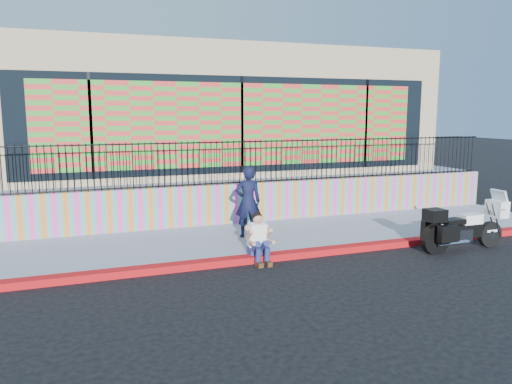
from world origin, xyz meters
name	(u,v)px	position (x,y,z in m)	size (l,w,h in m)	color
ground	(301,257)	(0.00, 0.00, 0.00)	(90.00, 90.00, 0.00)	black
red_curb	(301,254)	(0.00, 0.00, 0.07)	(16.00, 0.30, 0.15)	#A60B11
sidewalk	(273,237)	(0.00, 1.65, 0.07)	(16.00, 3.00, 0.15)	#8D94A9
mural_wall	(252,202)	(0.00, 3.25, 0.70)	(16.00, 0.20, 1.10)	#FC429E
metal_fence	(252,162)	(0.00, 3.25, 1.85)	(15.80, 0.04, 1.20)	black
elevated_platform	(206,182)	(0.00, 8.35, 0.62)	(16.00, 10.00, 1.25)	#8D94A9
storefront_building	(207,111)	(0.00, 8.13, 3.25)	(14.00, 8.06, 4.00)	tan
police_motorcycle	(462,226)	(3.77, -0.80, 0.58)	(2.24, 0.74, 1.39)	black
police_officer	(248,202)	(-0.70, 1.60, 1.03)	(0.64, 0.42, 1.77)	black
seated_man	(259,243)	(-1.04, -0.09, 0.45)	(0.54, 0.71, 1.06)	navy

